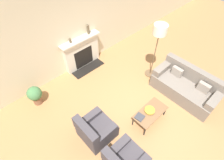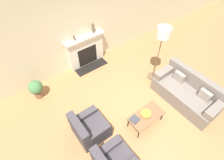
# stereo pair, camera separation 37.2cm
# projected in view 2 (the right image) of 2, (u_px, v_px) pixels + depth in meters

# --- Properties ---
(ground_plane) EXTENTS (18.00, 18.00, 0.00)m
(ground_plane) POSITION_uv_depth(u_px,v_px,m) (142.00, 117.00, 4.89)
(ground_plane) COLOR #A87547
(wall_back) EXTENTS (18.00, 0.06, 2.90)m
(wall_back) POSITION_uv_depth(u_px,v_px,m) (81.00, 25.00, 5.43)
(wall_back) COLOR beige
(wall_back) RESTS_ON ground_plane
(fireplace) EXTENTS (1.42, 0.59, 1.11)m
(fireplace) POSITION_uv_depth(u_px,v_px,m) (86.00, 51.00, 6.01)
(fireplace) COLOR beige
(fireplace) RESTS_ON ground_plane
(couch) EXTENTS (0.86, 1.88, 0.88)m
(couch) POSITION_uv_depth(u_px,v_px,m) (187.00, 93.00, 5.04)
(couch) COLOR slate
(couch) RESTS_ON ground_plane
(armchair_far) EXTENTS (0.79, 0.77, 0.80)m
(armchair_far) POSITION_uv_depth(u_px,v_px,m) (89.00, 128.00, 4.33)
(armchair_far) COLOR #423D42
(armchair_far) RESTS_ON ground_plane
(coffee_table) EXTENTS (0.94, 0.48, 0.39)m
(coffee_table) POSITION_uv_depth(u_px,v_px,m) (146.00, 116.00, 4.50)
(coffee_table) COLOR brown
(coffee_table) RESTS_ON ground_plane
(bowl) EXTENTS (0.27, 0.27, 0.06)m
(bowl) POSITION_uv_depth(u_px,v_px,m) (146.00, 114.00, 4.47)
(bowl) COLOR #BC8E2D
(bowl) RESTS_ON coffee_table
(book) EXTENTS (0.24, 0.23, 0.02)m
(book) POSITION_uv_depth(u_px,v_px,m) (135.00, 119.00, 4.38)
(book) COLOR #38383D
(book) RESTS_ON coffee_table
(floor_lamp) EXTENTS (0.39, 0.39, 1.86)m
(floor_lamp) POSITION_uv_depth(u_px,v_px,m) (162.00, 38.00, 4.79)
(floor_lamp) COLOR brown
(floor_lamp) RESTS_ON ground_plane
(mantel_vase_left) EXTENTS (0.07, 0.07, 0.15)m
(mantel_vase_left) POSITION_uv_depth(u_px,v_px,m) (74.00, 38.00, 5.41)
(mantel_vase_left) COLOR brown
(mantel_vase_left) RESTS_ON fireplace
(mantel_vase_center_left) EXTENTS (0.08, 0.08, 0.32)m
(mantel_vase_center_left) POSITION_uv_depth(u_px,v_px,m) (93.00, 28.00, 5.63)
(mantel_vase_center_left) COLOR brown
(mantel_vase_center_left) RESTS_ON fireplace
(potted_plant) EXTENTS (0.41, 0.41, 0.62)m
(potted_plant) POSITION_uv_depth(u_px,v_px,m) (36.00, 88.00, 5.11)
(potted_plant) COLOR brown
(potted_plant) RESTS_ON ground_plane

